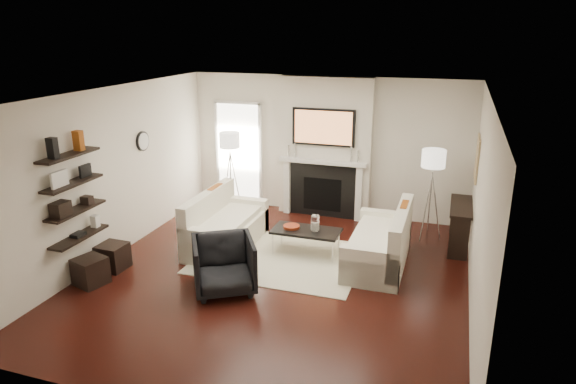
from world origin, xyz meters
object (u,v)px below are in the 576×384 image
(loveseat_right_base, at_px, (378,251))
(coffee_table, at_px, (306,231))
(lamp_left_shade, at_px, (230,140))
(lamp_right_shade, at_px, (434,158))
(ottoman_near, at_px, (113,256))
(loveseat_left_base, at_px, (227,234))
(armchair, at_px, (224,263))

(loveseat_right_base, height_order, coffee_table, same)
(loveseat_right_base, distance_m, coffee_table, 1.19)
(lamp_left_shade, relative_size, lamp_right_shade, 1.00)
(lamp_left_shade, bearing_deg, ottoman_near, -101.47)
(loveseat_left_base, relative_size, ottoman_near, 4.50)
(loveseat_left_base, relative_size, loveseat_right_base, 1.00)
(loveseat_left_base, relative_size, coffee_table, 1.64)
(ottoman_near, bearing_deg, loveseat_right_base, 20.58)
(lamp_right_shade, bearing_deg, loveseat_left_base, -156.30)
(lamp_left_shade, distance_m, lamp_right_shade, 3.91)
(armchair, distance_m, ottoman_near, 1.94)
(loveseat_right_base, xyz_separation_m, coffee_table, (-1.18, 0.02, 0.19))
(armchair, xyz_separation_m, ottoman_near, (-1.92, 0.08, -0.23))
(loveseat_left_base, distance_m, ottoman_near, 1.88)
(coffee_table, distance_m, armchair, 1.71)
(armchair, distance_m, lamp_left_shade, 3.55)
(loveseat_left_base, height_order, coffee_table, same)
(lamp_right_shade, xyz_separation_m, ottoman_near, (-4.52, -2.77, -1.25))
(loveseat_right_base, bearing_deg, armchair, -141.52)
(loveseat_left_base, height_order, lamp_left_shade, lamp_left_shade)
(loveseat_right_base, relative_size, armchair, 2.11)
(lamp_right_shade, relative_size, ottoman_near, 1.00)
(loveseat_right_base, distance_m, lamp_right_shade, 1.94)
(armchair, bearing_deg, lamp_right_shade, 16.63)
(loveseat_left_base, distance_m, lamp_right_shade, 3.73)
(coffee_table, relative_size, lamp_right_shade, 2.75)
(loveseat_left_base, bearing_deg, ottoman_near, -133.81)
(ottoman_near, bearing_deg, armchair, -2.50)
(coffee_table, relative_size, lamp_left_shade, 2.75)
(loveseat_right_base, xyz_separation_m, armchair, (-1.92, -1.53, 0.22))
(loveseat_right_base, height_order, lamp_left_shade, lamp_left_shade)
(coffee_table, bearing_deg, lamp_left_shade, 142.09)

